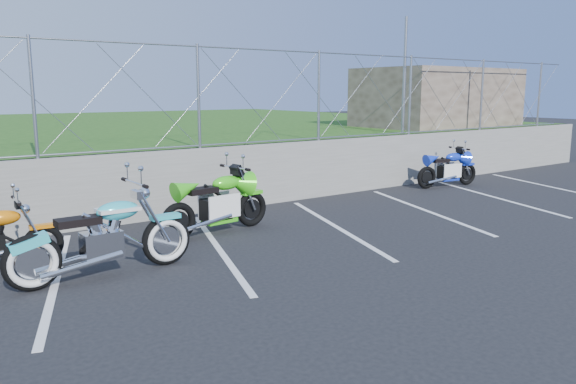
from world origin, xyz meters
TOP-DOWN VIEW (x-y plane):
  - ground at (0.00, 0.00)m, footprint 90.00×90.00m
  - retaining_wall at (0.00, 3.50)m, footprint 30.00×0.22m
  - grass_field at (0.00, 13.50)m, footprint 30.00×20.00m
  - stone_building at (10.50, 5.50)m, footprint 5.00×3.00m
  - chain_link_fence at (0.00, 3.50)m, footprint 28.00×0.03m
  - sign_pole at (7.20, 3.90)m, footprint 0.08×0.08m
  - parking_lines at (1.20, 1.00)m, footprint 18.29×4.31m
  - cruiser_turquoise at (-1.84, 0.66)m, footprint 2.47×0.78m
  - sportbike_green at (0.47, 1.83)m, footprint 2.16×0.77m
  - sportbike_blue at (7.53, 2.60)m, footprint 1.88×0.67m

SIDE VIEW (x-z plane):
  - ground at x=0.00m, z-range 0.00..0.00m
  - parking_lines at x=1.20m, z-range 0.00..0.01m
  - sportbike_blue at x=7.53m, z-range -0.07..0.91m
  - sportbike_green at x=0.47m, z-range -0.08..1.04m
  - cruiser_turquoise at x=-1.84m, z-range -0.12..1.10m
  - retaining_wall at x=0.00m, z-range 0.00..1.30m
  - grass_field at x=0.00m, z-range 0.00..1.30m
  - stone_building at x=10.50m, z-range 1.30..3.10m
  - chain_link_fence at x=0.00m, z-range 1.30..3.30m
  - sign_pole at x=7.20m, z-range 1.30..4.30m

